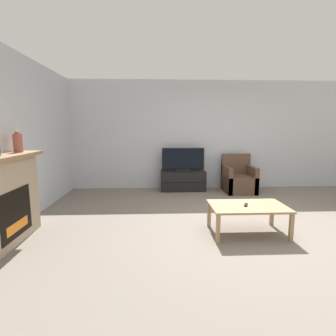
{
  "coord_description": "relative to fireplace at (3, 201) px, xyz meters",
  "views": [
    {
      "loc": [
        -1.41,
        -3.85,
        1.53
      ],
      "look_at": [
        -1.21,
        0.58,
        0.85
      ],
      "focal_mm": 28.0,
      "sensor_mm": 36.0,
      "label": 1
    }
  ],
  "objects": [
    {
      "name": "ground_plane",
      "position": [
        3.38,
        0.5,
        -0.6
      ],
      "size": [
        24.0,
        24.0,
        0.0
      ],
      "primitive_type": "plane",
      "color": "slate"
    },
    {
      "name": "wall_back",
      "position": [
        3.38,
        3.29,
        0.75
      ],
      "size": [
        12.0,
        0.06,
        2.7
      ],
      "color": "silver",
      "rests_on": "ground"
    },
    {
      "name": "wall_left",
      "position": [
        -0.18,
        0.5,
        0.75
      ],
      "size": [
        0.06,
        12.0,
        2.7
      ],
      "color": "silver",
      "rests_on": "ground"
    },
    {
      "name": "fireplace",
      "position": [
        0.0,
        0.0,
        0.0
      ],
      "size": [
        0.42,
        1.47,
        1.19
      ],
      "color": "tan",
      "rests_on": "ground"
    },
    {
      "name": "mantel_vase_right",
      "position": [
        0.02,
        0.44,
        0.72
      ],
      "size": [
        0.12,
        0.12,
        0.3
      ],
      "color": "#994C3D",
      "rests_on": "fireplace"
    },
    {
      "name": "tv_stand",
      "position": [
        2.62,
        2.98,
        -0.36
      ],
      "size": [
        1.09,
        0.48,
        0.48
      ],
      "color": "black",
      "rests_on": "ground"
    },
    {
      "name": "tv",
      "position": [
        2.62,
        2.98,
        0.14
      ],
      "size": [
        1.03,
        0.18,
        0.57
      ],
      "color": "black",
      "rests_on": "tv_stand"
    },
    {
      "name": "armchair",
      "position": [
        3.95,
        2.79,
        -0.31
      ],
      "size": [
        0.7,
        0.76,
        0.89
      ],
      "color": "brown",
      "rests_on": "ground"
    },
    {
      "name": "coffee_table",
      "position": [
        3.29,
        0.24,
        -0.23
      ],
      "size": [
        1.08,
        0.68,
        0.43
      ],
      "color": "#A37F56",
      "rests_on": "ground"
    },
    {
      "name": "remote",
      "position": [
        3.26,
        0.23,
        -0.17
      ],
      "size": [
        0.1,
        0.15,
        0.02
      ],
      "rotation": [
        0.0,
        0.0,
        -0.4
      ],
      "color": "black",
      "rests_on": "coffee_table"
    }
  ]
}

